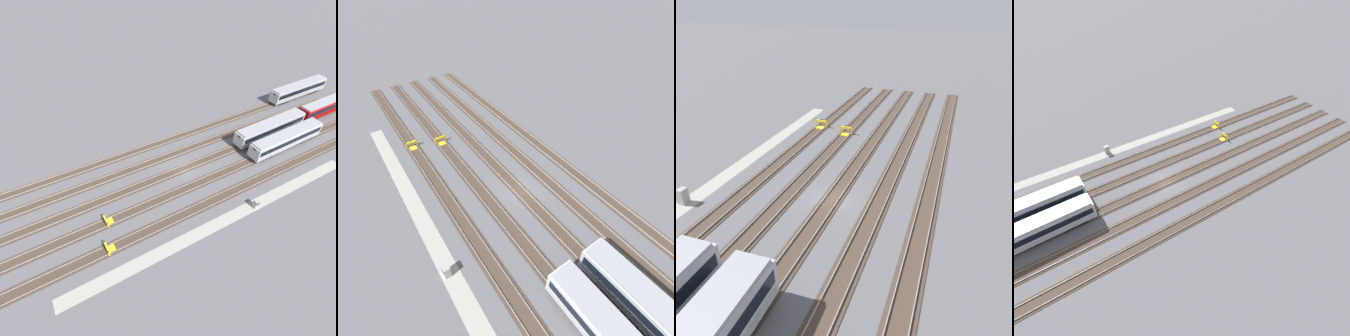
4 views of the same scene
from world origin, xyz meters
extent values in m
plane|color=#5B5B60|center=(0.00, 0.00, 0.00)|extent=(400.00, 400.00, 0.00)
cube|color=#9E9E93|center=(0.00, -13.19, 0.00)|extent=(54.00, 2.00, 0.01)
cube|color=#47382D|center=(0.00, -9.09, 0.03)|extent=(90.00, 2.23, 0.06)
cube|color=gray|center=(0.00, -8.38, 0.14)|extent=(90.00, 0.07, 0.15)
cube|color=gray|center=(0.00, -9.81, 0.14)|extent=(90.00, 0.07, 0.15)
cube|color=#47382D|center=(0.00, -4.55, 0.03)|extent=(90.00, 2.23, 0.06)
cube|color=gray|center=(0.00, -3.83, 0.14)|extent=(90.00, 0.07, 0.15)
cube|color=gray|center=(0.00, -5.26, 0.14)|extent=(90.00, 0.07, 0.15)
cube|color=#47382D|center=(0.00, 0.00, 0.03)|extent=(90.00, 2.24, 0.06)
cube|color=gray|center=(0.00, 0.72, 0.14)|extent=(90.00, 0.07, 0.15)
cube|color=gray|center=(0.00, -0.72, 0.14)|extent=(90.00, 0.07, 0.15)
cube|color=#47382D|center=(0.00, 4.55, 0.03)|extent=(90.00, 2.23, 0.06)
cube|color=gray|center=(0.00, 5.26, 0.14)|extent=(90.00, 0.07, 0.15)
cube|color=gray|center=(0.00, 3.83, 0.14)|extent=(90.00, 0.07, 0.15)
cube|color=#47382D|center=(0.00, 9.09, 0.03)|extent=(90.00, 2.23, 0.06)
cube|color=gray|center=(0.00, 9.81, 0.14)|extent=(90.00, 0.07, 0.15)
cube|color=gray|center=(0.00, 8.38, 0.14)|extent=(90.00, 0.07, 0.15)
cube|color=#B21E99|center=(12.63, -0.26, 3.05)|extent=(0.10, 0.70, 0.56)
cube|color=black|center=(16.01, -0.17, 0.35)|extent=(3.66, 2.33, 0.70)
cube|color=#B21E99|center=(12.63, -4.69, 3.05)|extent=(0.09, 0.70, 0.56)
cube|color=yellow|center=(-18.54, -8.19, 0.57)|extent=(0.18, 0.18, 1.15)
cube|color=yellow|center=(-18.56, -9.99, 0.57)|extent=(0.18, 0.18, 1.15)
cube|color=yellow|center=(-18.55, -9.09, 1.00)|extent=(0.25, 2.00, 0.30)
cube|color=yellow|center=(-18.00, -9.10, 0.09)|extent=(1.11, 1.09, 0.18)
cube|color=black|center=(-18.73, -9.09, 1.00)|extent=(0.12, 0.60, 0.44)
cube|color=yellow|center=(-17.16, -3.65, 0.57)|extent=(0.19, 0.19, 1.15)
cube|color=yellow|center=(-17.10, -5.45, 0.57)|extent=(0.19, 0.19, 1.15)
cube|color=yellow|center=(-17.13, -4.55, 1.00)|extent=(0.31, 2.01, 0.30)
cube|color=yellow|center=(-16.58, -4.53, 0.09)|extent=(1.14, 1.12, 0.18)
cube|color=black|center=(-17.31, -4.55, 1.00)|extent=(0.14, 0.60, 0.44)
cube|color=#9E9E99|center=(5.57, -13.49, 0.80)|extent=(0.90, 0.70, 1.60)
cube|color=#333338|center=(5.57, -13.85, 1.04)|extent=(0.70, 0.04, 0.36)
camera|label=1|loc=(-20.13, -29.83, 34.85)|focal=28.00mm
camera|label=2|loc=(20.10, -15.74, 26.73)|focal=28.00mm
camera|label=3|loc=(25.76, 10.43, 18.05)|focal=35.00mm
camera|label=4|loc=(14.89, 28.74, 33.28)|focal=28.00mm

